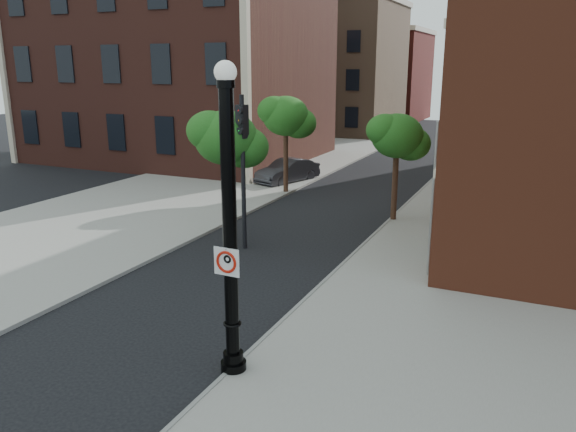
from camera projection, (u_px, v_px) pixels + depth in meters
The scene contains 16 objects.
ground at pixel (165, 346), 13.31m from camera, with size 120.00×120.00×0.00m, color black.
sidewalk_right at pixel (479, 253), 19.66m from camera, with size 8.00×60.00×0.12m, color gray.
sidewalk_left at pixel (226, 178), 32.71m from camera, with size 10.00×50.00×0.12m, color gray.
curb_edge at pixel (370, 239), 21.25m from camera, with size 0.10×60.00×0.14m, color gray.
victorian_building at pixel (179, 30), 38.51m from camera, with size 18.60×14.60×17.95m.
bg_building_tan_a at pixel (333, 70), 55.20m from camera, with size 12.00×12.00×12.00m, color brown.
bg_building_red at pixel (373, 77), 67.76m from camera, with size 12.00×12.00×10.00m, color maroon.
lamppost at pixel (230, 240), 11.33m from camera, with size 0.55×0.55×6.54m.
no_parking_sign at pixel (227, 262), 11.28m from camera, with size 0.59×0.07×0.59m.
parked_car at pixel (288, 171), 31.58m from camera, with size 1.42×4.08×1.35m, color #2D2C31.
traffic_signal_left at pixel (242, 147), 19.47m from camera, with size 0.40×0.47×5.48m.
traffic_signal_right at pixel (450, 173), 19.40m from camera, with size 0.28×0.35×4.19m.
utility_pole at pixel (433, 202), 16.92m from camera, with size 0.10×0.10×4.87m, color #999999.
street_tree_a at pixel (227, 139), 20.16m from camera, with size 2.72×2.46×4.90m.
street_tree_b at pixel (287, 117), 28.08m from camera, with size 2.76×2.50×4.97m.
street_tree_c at pixel (398, 137), 22.97m from camera, with size 2.53×2.28×4.55m.
Camera 1 is at (7.66, -9.74, 6.44)m, focal length 35.00 mm.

